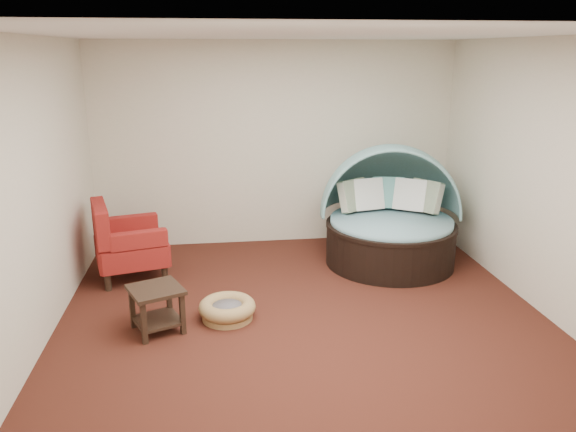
{
  "coord_description": "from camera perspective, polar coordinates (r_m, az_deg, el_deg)",
  "views": [
    {
      "loc": [
        -0.87,
        -5.2,
        2.66
      ],
      "look_at": [
        -0.09,
        0.6,
        0.93
      ],
      "focal_mm": 35.0,
      "sensor_mm": 36.0,
      "label": 1
    }
  ],
  "objects": [
    {
      "name": "wall_back",
      "position": [
        7.85,
        -1.22,
        7.25
      ],
      "size": [
        5.0,
        0.0,
        5.0
      ],
      "primitive_type": "plane",
      "rotation": [
        1.57,
        0.0,
        0.0
      ],
      "color": "beige",
      "rests_on": "floor"
    },
    {
      "name": "side_table",
      "position": [
        5.68,
        -13.21,
        -8.62
      ],
      "size": [
        0.62,
        0.62,
        0.46
      ],
      "rotation": [
        0.0,
        0.0,
        0.4
      ],
      "color": "black",
      "rests_on": "floor"
    },
    {
      "name": "canopy_daybed",
      "position": [
        7.33,
        10.4,
        0.73
      ],
      "size": [
        1.98,
        1.93,
        1.52
      ],
      "rotation": [
        0.0,
        0.0,
        -0.18
      ],
      "color": "black",
      "rests_on": "floor"
    },
    {
      "name": "floor",
      "position": [
        5.91,
        1.65,
        -10.29
      ],
      "size": [
        5.0,
        5.0,
        0.0
      ],
      "primitive_type": "plane",
      "color": "#491C14",
      "rests_on": "ground"
    },
    {
      "name": "pet_basket",
      "position": [
        5.88,
        -6.19,
        -9.38
      ],
      "size": [
        0.69,
        0.69,
        0.2
      ],
      "rotation": [
        0.0,
        0.0,
        0.19
      ],
      "color": "olive",
      "rests_on": "floor"
    },
    {
      "name": "wall_right",
      "position": [
        6.32,
        24.77,
        3.46
      ],
      "size": [
        0.0,
        5.0,
        5.0
      ],
      "primitive_type": "plane",
      "rotation": [
        1.57,
        0.0,
        -1.57
      ],
      "color": "beige",
      "rests_on": "floor"
    },
    {
      "name": "red_armchair",
      "position": [
        7.02,
        -16.15,
        -2.64
      ],
      "size": [
        0.99,
        0.99,
        0.95
      ],
      "rotation": [
        0.0,
        0.0,
        0.25
      ],
      "color": "black",
      "rests_on": "floor"
    },
    {
      "name": "wall_front",
      "position": [
        3.11,
        9.35,
        -7.73
      ],
      "size": [
        5.0,
        0.0,
        5.0
      ],
      "primitive_type": "plane",
      "rotation": [
        -1.57,
        0.0,
        0.0
      ],
      "color": "beige",
      "rests_on": "floor"
    },
    {
      "name": "ceiling",
      "position": [
        5.27,
        1.91,
        17.99
      ],
      "size": [
        5.0,
        5.0,
        0.0
      ],
      "primitive_type": "plane",
      "rotation": [
        3.14,
        0.0,
        0.0
      ],
      "color": "white",
      "rests_on": "wall_back"
    },
    {
      "name": "wall_left",
      "position": [
        5.6,
        -24.4,
        1.97
      ],
      "size": [
        0.0,
        5.0,
        5.0
      ],
      "primitive_type": "plane",
      "rotation": [
        1.57,
        0.0,
        1.57
      ],
      "color": "beige",
      "rests_on": "floor"
    }
  ]
}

